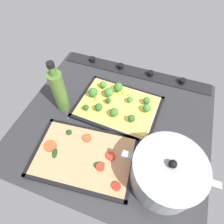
# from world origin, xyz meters

# --- Properties ---
(ground_plane) EXTENTS (0.74, 0.68, 0.03)m
(ground_plane) POSITION_xyz_m (0.00, 0.00, -0.01)
(ground_plane) COLOR #28282B
(stove_control_panel) EXTENTS (0.71, 0.07, 0.03)m
(stove_control_panel) POSITION_xyz_m (-0.00, -0.30, 0.01)
(stove_control_panel) COLOR black
(stove_control_panel) RESTS_ON ground_plane
(baking_tray_front) EXTENTS (0.35, 0.26, 0.01)m
(baking_tray_front) POSITION_xyz_m (0.01, -0.07, 0.00)
(baking_tray_front) COLOR black
(baking_tray_front) RESTS_ON ground_plane
(broccoli_pizza) EXTENTS (0.32, 0.24, 0.06)m
(broccoli_pizza) POSITION_xyz_m (0.02, -0.08, 0.02)
(broccoli_pizza) COLOR tan
(broccoli_pizza) RESTS_ON baking_tray_front
(baking_tray_back) EXTENTS (0.38, 0.27, 0.01)m
(baking_tray_back) POSITION_xyz_m (0.05, 0.18, 0.00)
(baking_tray_back) COLOR black
(baking_tray_back) RESTS_ON ground_plane
(veggie_pizza_back) EXTENTS (0.35, 0.24, 0.02)m
(veggie_pizza_back) POSITION_xyz_m (0.05, 0.18, 0.01)
(veggie_pizza_back) COLOR tan
(veggie_pizza_back) RESTS_ON baking_tray_back
(cooking_pot) EXTENTS (0.29, 0.22, 0.15)m
(cooking_pot) POSITION_xyz_m (-0.22, 0.16, 0.06)
(cooking_pot) COLOR gray
(cooking_pot) RESTS_ON ground_plane
(oil_bottle) EXTENTS (0.05, 0.05, 0.23)m
(oil_bottle) POSITION_xyz_m (0.22, 0.00, 0.10)
(oil_bottle) COLOR #476B2D
(oil_bottle) RESTS_ON ground_plane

